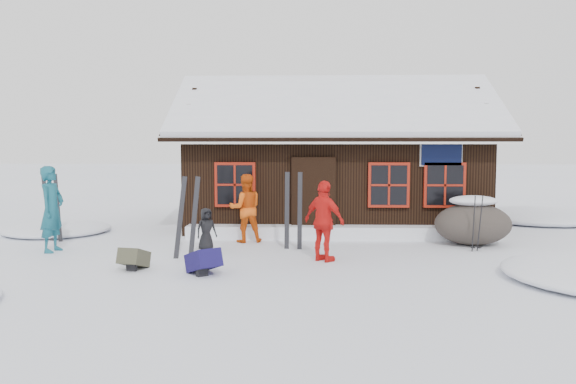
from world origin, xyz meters
The scene contains 15 objects.
ground centered at (0.00, 0.00, 0.00)m, with size 120.00×120.00×0.00m, color white.
mountain_hut centered at (1.50, 4.98, 1.58)m, with size 8.90×6.09×4.42m.
snow_drift centered at (1.50, 2.25, 0.17)m, with size 7.60×0.60×0.35m, color white.
snow_mounds centered at (1.65, 1.86, 0.00)m, with size 20.60×13.20×0.48m.
skier_teal centered at (-4.88, 0.30, 0.95)m, with size 0.69×0.45×1.90m, color #165769.
skier_orange_left centered at (-0.75, 1.70, 0.83)m, with size 0.80×0.63×1.66m, color #DF530F.
skier_orange_right centered at (1.09, -0.53, 0.82)m, with size 0.96×0.40×1.64m, color red.
skier_crouched centered at (-1.50, 0.52, 0.48)m, with size 0.47×0.31×0.96m, color black.
boulder centered at (4.65, 1.50, 0.53)m, with size 1.79×1.34×1.05m.
ski_pair_left centered at (-1.75, -0.29, 0.83)m, with size 0.59×0.13×1.76m.
ski_pair_mid centered at (-5.50, 1.68, 0.80)m, with size 0.51×0.15×1.71m.
ski_pair_right centered at (0.43, 0.81, 0.85)m, with size 0.41×0.11×1.80m.
ski_poles centered at (4.50, 0.68, 0.60)m, with size 0.23×0.11×1.28m.
backpack_blue centered at (-1.15, -1.74, 0.17)m, with size 0.47×0.62×0.34m, color #161047.
backpack_olive centered at (-2.54, -1.40, 0.15)m, with size 0.41×0.55×0.30m, color #40402E.
Camera 1 is at (0.74, -11.77, 2.34)m, focal length 35.00 mm.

